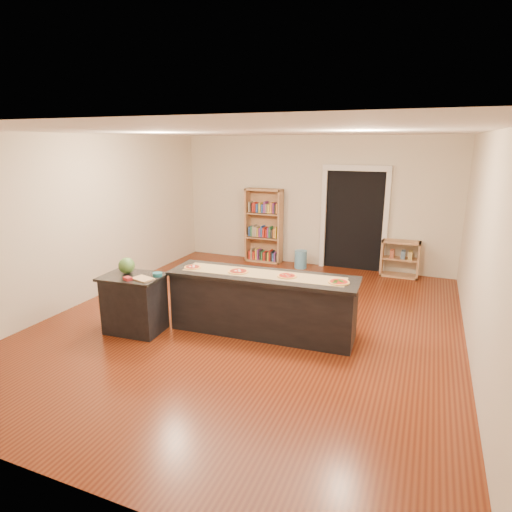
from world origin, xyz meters
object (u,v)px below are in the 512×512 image
at_px(bookshelf, 264,226).
at_px(waste_bin, 301,259).
at_px(low_shelf, 400,259).
at_px(watermelon, 127,266).
at_px(kitchen_island, 262,304).
at_px(side_counter, 135,303).

relative_size(bookshelf, waste_bin, 4.31).
bearing_deg(low_shelf, watermelon, -130.01).
bearing_deg(waste_bin, kitchen_island, -82.88).
bearing_deg(watermelon, kitchen_island, 17.45).
distance_m(kitchen_island, low_shelf, 3.90).
relative_size(side_counter, watermelon, 3.67).
xyz_separation_m(bookshelf, waste_bin, (0.94, -0.19, -0.64)).
relative_size(low_shelf, waste_bin, 1.92).
xyz_separation_m(waste_bin, watermelon, (-1.43, -3.95, 0.76)).
distance_m(side_counter, low_shelf, 5.36).
bearing_deg(side_counter, waste_bin, 68.08).
height_order(low_shelf, waste_bin, low_shelf).
xyz_separation_m(bookshelf, watermelon, (-0.49, -4.14, 0.12)).
bearing_deg(side_counter, watermelon, 152.39).
bearing_deg(kitchen_island, waste_bin, 94.12).
height_order(bookshelf, low_shelf, bookshelf).
bearing_deg(bookshelf, low_shelf, -0.22).
bearing_deg(side_counter, low_shelf, 47.51).
relative_size(waste_bin, watermelon, 1.67).
bearing_deg(low_shelf, waste_bin, -174.99).
distance_m(kitchen_island, bookshelf, 3.83).
bearing_deg(side_counter, bookshelf, 81.15).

